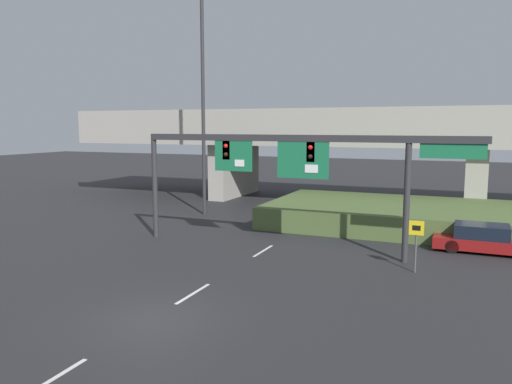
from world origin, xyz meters
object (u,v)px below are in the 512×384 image
object	(u,v)px
signal_gantry	(289,157)
speed_limit_sign	(416,238)
highway_light_pole_near	(203,75)
parked_sedan_near_right	(484,239)

from	to	relation	value
signal_gantry	speed_limit_sign	xyz separation A→B (m)	(6.10, -1.46, -3.14)
highway_light_pole_near	parked_sedan_near_right	distance (m)	19.96
signal_gantry	parked_sedan_near_right	bearing A→B (deg)	21.24
speed_limit_sign	highway_light_pole_near	xyz separation A→B (m)	(-14.77, 8.71, 7.95)
highway_light_pole_near	parked_sedan_near_right	xyz separation A→B (m)	(17.51, -3.81, -8.80)
highway_light_pole_near	parked_sedan_near_right	bearing A→B (deg)	-12.28
signal_gantry	parked_sedan_near_right	distance (m)	10.29
signal_gantry	speed_limit_sign	size ratio (longest dim) A/B	7.38
speed_limit_sign	highway_light_pole_near	world-z (taller)	highway_light_pole_near
signal_gantry	highway_light_pole_near	xyz separation A→B (m)	(-8.67, 7.25, 4.82)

